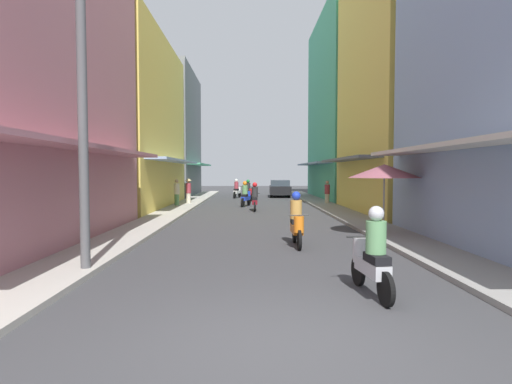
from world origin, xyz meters
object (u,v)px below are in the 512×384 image
(motorbike_maroon, at_px, (255,198))
(motorbike_white, at_px, (237,189))
(motorbike_blue, at_px, (246,195))
(parked_car, at_px, (280,188))
(motorbike_orange, at_px, (297,222))
(pedestrian_foreground, at_px, (327,193))
(motorbike_red, at_px, (249,191))
(pedestrian_crossing, at_px, (177,193))
(motorbike_silver, at_px, (372,255))
(vendor_umbrella, at_px, (384,171))
(pedestrian_far, at_px, (188,190))
(utility_pole, at_px, (82,93))

(motorbike_maroon, bearing_deg, motorbike_white, 96.56)
(motorbike_blue, distance_m, parked_car, 10.37)
(motorbike_orange, relative_size, pedestrian_foreground, 1.15)
(motorbike_red, relative_size, pedestrian_crossing, 1.02)
(motorbike_blue, bearing_deg, motorbike_red, 87.94)
(motorbike_silver, relative_size, motorbike_red, 1.04)
(motorbike_blue, relative_size, vendor_umbrella, 0.73)
(motorbike_blue, height_order, pedestrian_crossing, pedestrian_crossing)
(motorbike_red, distance_m, pedestrian_foreground, 6.49)
(vendor_umbrella, bearing_deg, motorbike_maroon, 114.98)
(motorbike_red, relative_size, parked_car, 0.42)
(pedestrian_crossing, bearing_deg, motorbike_silver, -70.23)
(pedestrian_crossing, bearing_deg, motorbike_red, 51.57)
(motorbike_blue, distance_m, motorbike_maroon, 3.07)
(parked_car, xyz_separation_m, pedestrian_far, (-6.59, -8.76, 0.24))
(motorbike_blue, distance_m, motorbike_orange, 13.90)
(pedestrian_far, xyz_separation_m, pedestrian_crossing, (-0.47, -1.68, -0.12))
(pedestrian_foreground, bearing_deg, motorbike_orange, -103.92)
(motorbike_blue, xyz_separation_m, motorbike_silver, (2.34, -18.64, 0.00))
(motorbike_red, distance_m, vendor_umbrella, 17.70)
(motorbike_orange, xyz_separation_m, utility_pole, (-4.84, -3.16, 3.08))
(motorbike_orange, bearing_deg, motorbike_red, 94.27)
(parked_car, xyz_separation_m, pedestrian_foreground, (2.41, -8.95, 0.05))
(motorbike_silver, height_order, motorbike_maroon, same)
(motorbike_blue, relative_size, motorbike_red, 1.01)
(motorbike_orange, distance_m, utility_pole, 6.55)
(parked_car, bearing_deg, utility_pole, -102.77)
(motorbike_silver, height_order, utility_pole, utility_pole)
(motorbike_silver, xyz_separation_m, motorbike_red, (-2.16, 23.69, 0.00))
(motorbike_orange, bearing_deg, motorbike_maroon, 95.64)
(motorbike_orange, relative_size, utility_pole, 0.24)
(motorbike_maroon, distance_m, utility_pole, 14.77)
(motorbike_blue, bearing_deg, utility_pole, -100.84)
(motorbike_white, xyz_separation_m, pedestrian_far, (-2.95, -7.14, 0.27))
(motorbike_blue, height_order, motorbike_silver, same)
(utility_pole, bearing_deg, motorbike_blue, 79.16)
(pedestrian_far, distance_m, pedestrian_crossing, 1.74)
(motorbike_orange, bearing_deg, pedestrian_far, 109.50)
(motorbike_silver, height_order, parked_car, motorbike_silver)
(pedestrian_foreground, relative_size, utility_pole, 0.21)
(motorbike_maroon, distance_m, pedestrian_crossing, 5.37)
(pedestrian_far, distance_m, vendor_umbrella, 15.72)
(parked_car, relative_size, pedestrian_far, 2.40)
(pedestrian_foreground, bearing_deg, motorbike_maroon, -139.56)
(motorbike_blue, xyz_separation_m, pedestrian_far, (-3.73, 1.21, 0.27))
(motorbike_silver, bearing_deg, motorbike_orange, 98.81)
(motorbike_maroon, xyz_separation_m, utility_pole, (-3.77, -13.95, 3.08))
(motorbike_maroon, height_order, utility_pole, utility_pole)
(pedestrian_crossing, distance_m, vendor_umbrella, 14.63)
(motorbike_silver, height_order, motorbike_red, same)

